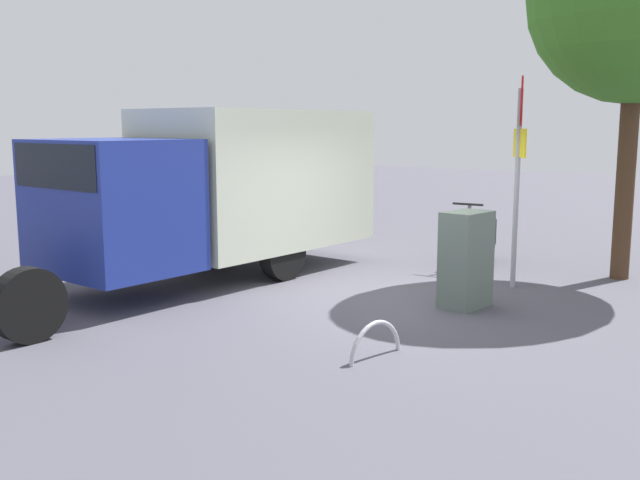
{
  "coord_description": "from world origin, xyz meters",
  "views": [
    {
      "loc": [
        8.9,
        5.3,
        2.54
      ],
      "look_at": [
        1.2,
        -0.66,
        0.99
      ],
      "focal_mm": 40.44,
      "sensor_mm": 36.0,
      "label": 1
    }
  ],
  "objects_px": {
    "stop_sign": "(519,148)",
    "motorcycle": "(478,237)",
    "bike_rack_hoop": "(375,358)",
    "utility_cabinet": "(466,260)",
    "box_truck_near": "(216,185)"
  },
  "relations": [
    {
      "from": "motorcycle",
      "to": "utility_cabinet",
      "type": "distance_m",
      "value": 3.23
    },
    {
      "from": "box_truck_near",
      "to": "utility_cabinet",
      "type": "height_order",
      "value": "box_truck_near"
    },
    {
      "from": "stop_sign",
      "to": "utility_cabinet",
      "type": "distance_m",
      "value": 2.21
    },
    {
      "from": "box_truck_near",
      "to": "bike_rack_hoop",
      "type": "bearing_deg",
      "value": 67.81
    },
    {
      "from": "box_truck_near",
      "to": "stop_sign",
      "type": "height_order",
      "value": "stop_sign"
    },
    {
      "from": "stop_sign",
      "to": "utility_cabinet",
      "type": "height_order",
      "value": "stop_sign"
    },
    {
      "from": "box_truck_near",
      "to": "bike_rack_hoop",
      "type": "distance_m",
      "value": 5.07
    },
    {
      "from": "utility_cabinet",
      "to": "motorcycle",
      "type": "bearing_deg",
      "value": -157.65
    },
    {
      "from": "motorcycle",
      "to": "bike_rack_hoop",
      "type": "height_order",
      "value": "motorcycle"
    },
    {
      "from": "stop_sign",
      "to": "bike_rack_hoop",
      "type": "relative_size",
      "value": 3.87
    },
    {
      "from": "box_truck_near",
      "to": "bike_rack_hoop",
      "type": "height_order",
      "value": "box_truck_near"
    },
    {
      "from": "stop_sign",
      "to": "motorcycle",
      "type": "bearing_deg",
      "value": -137.17
    },
    {
      "from": "utility_cabinet",
      "to": "bike_rack_hoop",
      "type": "relative_size",
      "value": 1.6
    },
    {
      "from": "motorcycle",
      "to": "bike_rack_hoop",
      "type": "xyz_separation_m",
      "value": [
        5.66,
        1.48,
        -0.52
      ]
    },
    {
      "from": "stop_sign",
      "to": "bike_rack_hoop",
      "type": "distance_m",
      "value": 4.82
    }
  ]
}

